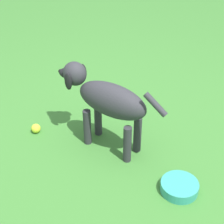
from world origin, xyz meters
TOP-DOWN VIEW (x-y plane):
  - ground at (0.00, 0.00)m, footprint 14.00×14.00m
  - dog at (0.05, -0.12)m, footprint 0.74×0.41m
  - tennis_ball_1 at (0.56, -0.17)m, footprint 0.07×0.07m
  - water_bowl at (-0.44, 0.24)m, footprint 0.22×0.22m

SIDE VIEW (x-z plane):
  - ground at x=0.00m, z-range 0.00..0.00m
  - water_bowl at x=-0.44m, z-range 0.00..0.06m
  - tennis_ball_1 at x=0.56m, z-range 0.00..0.07m
  - dog at x=0.05m, z-range 0.09..0.63m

